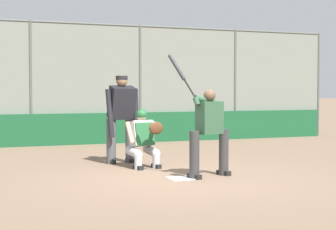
{
  "coord_description": "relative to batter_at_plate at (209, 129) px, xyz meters",
  "views": [
    {
      "loc": [
        3.74,
        8.8,
        1.51
      ],
      "look_at": [
        -0.16,
        -1.0,
        1.05
      ],
      "focal_mm": 60.0,
      "sensor_mm": 36.0,
      "label": 1
    }
  ],
  "objects": [
    {
      "name": "padding_wall",
      "position": [
        0.53,
        -6.65,
        -0.4
      ],
      "size": [
        15.38,
        0.18,
        0.87
      ],
      "primitive_type": "cube",
      "color": "#19512D",
      "rests_on": "ground_plane"
    },
    {
      "name": "ground_plane",
      "position": [
        0.53,
        -0.0,
        -0.84
      ],
      "size": [
        160.0,
        160.0,
        0.0
      ],
      "primitive_type": "plane",
      "color": "#7A604C"
    },
    {
      "name": "home_plate_marker",
      "position": [
        0.53,
        -0.0,
        -0.83
      ],
      "size": [
        0.43,
        0.43,
        0.01
      ],
      "primitive_type": "cube",
      "color": "white",
      "rests_on": "ground_plane"
    },
    {
      "name": "umpire_home",
      "position": [
        0.88,
        -2.32,
        0.15
      ],
      "size": [
        0.74,
        0.5,
        1.83
      ],
      "rotation": [
        0.0,
        0.0,
        0.11
      ],
      "color": "#4C4C51",
      "rests_on": "ground_plane"
    },
    {
      "name": "batter_at_plate",
      "position": [
        0.0,
        0.0,
        0.0
      ],
      "size": [
        1.11,
        0.56,
        2.14
      ],
      "rotation": [
        0.0,
        0.0,
        0.28
      ],
      "color": "#333333",
      "rests_on": "ground_plane"
    },
    {
      "name": "catcher_behind_plate",
      "position": [
        0.68,
        -1.5,
        -0.24
      ],
      "size": [
        0.64,
        0.74,
        1.15
      ],
      "rotation": [
        0.0,
        0.0,
        0.15
      ],
      "color": "#B7B7BC",
      "rests_on": "ground_plane"
    },
    {
      "name": "backstop_fence",
      "position": [
        0.53,
        -6.75,
        0.96
      ],
      "size": [
        15.78,
        0.08,
        3.41
      ],
      "color": "#515651",
      "rests_on": "ground_plane"
    }
  ]
}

